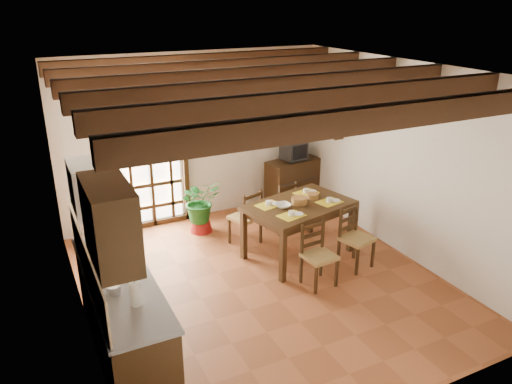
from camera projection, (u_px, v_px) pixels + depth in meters
ground_plane at (262, 282)px, 6.71m from camera, size 5.00×5.00×0.00m
room_shell at (263, 153)px, 6.04m from camera, size 4.52×5.02×2.81m
ceiling_beams at (264, 80)px, 5.72m from camera, size 4.50×4.34×0.20m
french_door at (149, 158)px, 7.99m from camera, size 1.26×0.11×2.32m
kitchen_counter at (123, 315)px, 5.23m from camera, size 0.64×2.25×1.38m
upper_cabinet at (110, 223)px, 4.09m from camera, size 0.35×0.80×0.70m
range_hood at (90, 187)px, 5.19m from camera, size 0.38×0.60×0.54m
counter_items at (116, 270)px, 5.13m from camera, size 0.50×1.43×0.25m
dining_table at (299, 210)px, 7.19m from camera, size 1.68×1.29×0.82m
chair_near_left at (318, 266)px, 6.57m from camera, size 0.43×0.41×0.85m
chair_near_right at (355, 249)px, 7.02m from camera, size 0.49×0.48×0.88m
chair_far_left at (246, 227)px, 7.67m from camera, size 0.52×0.50×0.89m
chair_far_right at (282, 215)px, 8.12m from camera, size 0.46×0.44×0.86m
table_setting at (299, 198)px, 7.11m from camera, size 1.09×0.73×0.10m
table_bowl at (283, 206)px, 7.02m from camera, size 0.22×0.22×0.05m
sideboard at (293, 182)px, 9.13m from camera, size 1.05×0.61×0.84m
crt_tv at (294, 150)px, 8.90m from camera, size 0.44×0.41×0.34m
fuse_box at (275, 109)px, 8.76m from camera, size 0.25×0.03×0.32m
plant_pot at (201, 225)px, 8.14m from camera, size 0.37×0.37×0.22m
potted_plant at (200, 199)px, 7.97m from camera, size 1.77×1.55×1.85m
wall_shelf at (333, 129)px, 8.37m from camera, size 0.20×0.42×0.20m
shelf_vase at (334, 121)px, 8.32m from camera, size 0.15×0.15×0.15m
shelf_flowers at (334, 109)px, 8.24m from camera, size 0.14×0.14×0.36m
framed_picture at (339, 97)px, 8.21m from camera, size 0.03×0.32×0.32m
pendant_lamp at (298, 116)px, 6.77m from camera, size 0.36×0.36×0.84m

